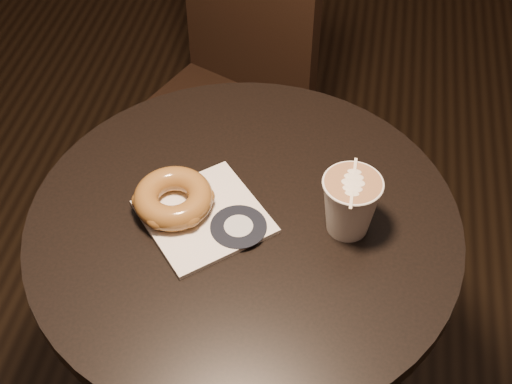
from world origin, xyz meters
TOP-DOWN VIEW (x-y plane):
  - cafe_table at (0.00, 0.00)m, footprint 0.70×0.70m
  - chair at (-0.16, 0.66)m, footprint 0.49×0.49m
  - pastry_bag at (-0.06, -0.01)m, footprint 0.25×0.25m
  - doughnut at (-0.11, 0.00)m, footprint 0.13×0.13m
  - latte_cup at (0.16, 0.01)m, footprint 0.09×0.09m

SIDE VIEW (x-z plane):
  - chair at x=-0.16m, z-range 0.05..0.99m
  - cafe_table at x=0.00m, z-range 0.18..0.93m
  - pastry_bag at x=-0.06m, z-range 0.75..0.76m
  - doughnut at x=-0.11m, z-range 0.76..0.80m
  - latte_cup at x=0.16m, z-range 0.75..0.85m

